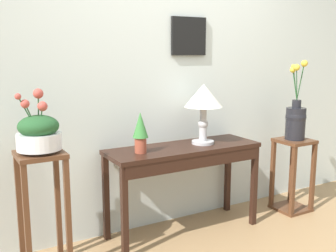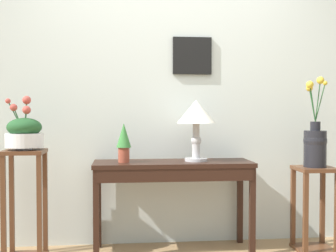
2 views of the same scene
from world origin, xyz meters
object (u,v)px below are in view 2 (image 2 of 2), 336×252
object	(u,v)px
planter_bowl_wide_left	(24,132)
console_table	(173,174)
potted_plant_on_console	(124,141)
table_lamp	(196,116)
flower_vase_tall_right	(315,142)
pedestal_stand_right	(314,209)
pedestal_stand_left	(25,205)

from	to	relation	value
planter_bowl_wide_left	console_table	bearing A→B (deg)	3.04
console_table	potted_plant_on_console	bearing A→B (deg)	179.57
table_lamp	flower_vase_tall_right	distance (m)	1.00
console_table	planter_bowl_wide_left	world-z (taller)	planter_bowl_wide_left
potted_plant_on_console	flower_vase_tall_right	bearing A→B (deg)	-3.23
table_lamp	flower_vase_tall_right	bearing A→B (deg)	-6.47
potted_plant_on_console	planter_bowl_wide_left	bearing A→B (deg)	-175.14
table_lamp	planter_bowl_wide_left	xyz separation A→B (m)	(-1.35, -0.09, -0.13)
potted_plant_on_console	planter_bowl_wide_left	world-z (taller)	planter_bowl_wide_left
potted_plant_on_console	flower_vase_tall_right	world-z (taller)	flower_vase_tall_right
console_table	flower_vase_tall_right	bearing A→B (deg)	-4.19
pedestal_stand_right	potted_plant_on_console	bearing A→B (deg)	176.80
console_table	pedestal_stand_right	distance (m)	1.20
potted_plant_on_console	pedestal_stand_right	world-z (taller)	potted_plant_on_console
table_lamp	planter_bowl_wide_left	size ratio (longest dim) A/B	1.21
pedestal_stand_right	flower_vase_tall_right	size ratio (longest dim) A/B	0.95
console_table	flower_vase_tall_right	distance (m)	1.19
pedestal_stand_left	pedestal_stand_right	size ratio (longest dim) A/B	1.23
pedestal_stand_right	flower_vase_tall_right	bearing A→B (deg)	-145.50
console_table	potted_plant_on_console	size ratio (longest dim) A/B	4.10
planter_bowl_wide_left	flower_vase_tall_right	bearing A→B (deg)	-0.57
table_lamp	pedestal_stand_left	size ratio (longest dim) A/B	0.58
table_lamp	potted_plant_on_console	bearing A→B (deg)	-177.87
potted_plant_on_console	console_table	bearing A→B (deg)	-0.43
console_table	pedestal_stand_left	distance (m)	1.18
console_table	table_lamp	bearing A→B (deg)	7.43
planter_bowl_wide_left	potted_plant_on_console	bearing A→B (deg)	4.86
pedestal_stand_left	planter_bowl_wide_left	distance (m)	0.56
table_lamp	pedestal_stand_right	xyz separation A→B (m)	(0.97, -0.11, -0.77)
table_lamp	planter_bowl_wide_left	bearing A→B (deg)	-176.33
pedestal_stand_right	flower_vase_tall_right	world-z (taller)	flower_vase_tall_right
table_lamp	potted_plant_on_console	xyz separation A→B (m)	(-0.59, -0.02, -0.20)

